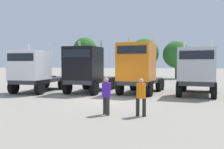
% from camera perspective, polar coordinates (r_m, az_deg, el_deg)
% --- Properties ---
extents(ground, '(200.00, 200.00, 0.00)m').
position_cam_1_polar(ground, '(15.48, -1.72, -6.01)').
color(ground, gray).
extents(semi_truck_white, '(2.75, 6.23, 3.88)m').
position_cam_1_polar(semi_truck_white, '(20.41, -17.42, 0.84)').
color(semi_truck_white, '#333338').
rests_on(semi_truck_white, ground).
extents(semi_truck_black, '(3.09, 6.11, 4.15)m').
position_cam_1_polar(semi_truck_black, '(19.26, -5.90, 1.24)').
color(semi_truck_black, '#333338').
rests_on(semi_truck_black, ground).
extents(semi_truck_orange, '(3.47, 6.03, 4.37)m').
position_cam_1_polar(semi_truck_orange, '(18.57, 6.10, 1.52)').
color(semi_truck_orange, '#333338').
rests_on(semi_truck_orange, ground).
extents(semi_truck_silver, '(3.41, 6.31, 3.98)m').
position_cam_1_polar(semi_truck_silver, '(18.55, 19.06, 0.89)').
color(semi_truck_silver, '#333338').
rests_on(semi_truck_silver, ground).
extents(visitor_in_hivis, '(0.45, 0.43, 1.66)m').
position_cam_1_polar(visitor_in_hivis, '(10.84, 6.72, -4.63)').
color(visitor_in_hivis, black).
rests_on(visitor_in_hivis, ground).
extents(visitor_with_camera, '(0.57, 0.57, 1.68)m').
position_cam_1_polar(visitor_with_camera, '(11.09, -1.34, -4.40)').
color(visitor_with_camera, '#2E2E2E').
rests_on(visitor_with_camera, ground).
extents(oak_far_left, '(3.35, 3.35, 5.98)m').
position_cam_1_polar(oak_far_left, '(35.50, -6.28, 5.77)').
color(oak_far_left, '#4C3823').
rests_on(oak_far_left, ground).
extents(oak_far_centre, '(4.31, 4.31, 5.98)m').
position_cam_1_polar(oak_far_centre, '(37.14, 7.48, 4.91)').
color(oak_far_centre, '#4C3823').
rests_on(oak_far_centre, ground).
extents(oak_far_right, '(4.02, 4.02, 5.65)m').
position_cam_1_polar(oak_far_right, '(38.09, 14.68, 4.51)').
color(oak_far_right, '#4C3823').
rests_on(oak_far_right, ground).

